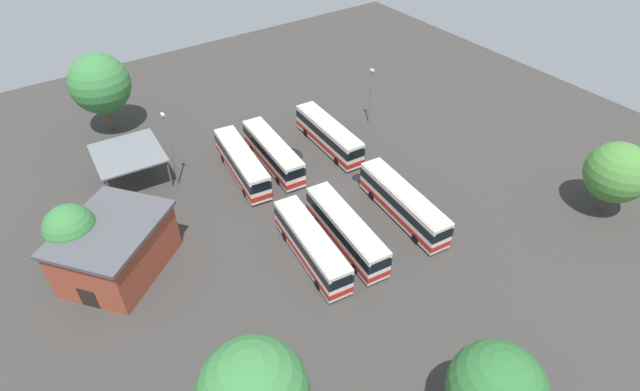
{
  "coord_description": "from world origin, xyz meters",
  "views": [
    {
      "loc": [
        35.81,
        -24.92,
        35.55
      ],
      "look_at": [
        1.5,
        -1.11,
        1.56
      ],
      "focal_mm": 28.04,
      "sensor_mm": 36.0,
      "label": 1
    }
  ],
  "objects_px": {
    "bus_row0_slot1": "(273,152)",
    "tree_northeast": "(496,390)",
    "bus_row1_slot0": "(311,245)",
    "tree_west_edge": "(70,229)",
    "bus_row0_slot0": "(242,163)",
    "bus_row1_slot1": "(346,230)",
    "bus_row1_slot3": "(403,203)",
    "lamp_post_mid_lot": "(371,94)",
    "bus_row0_slot3": "(329,135)",
    "tree_south_edge": "(617,172)",
    "tree_east_edge": "(100,84)",
    "maintenance_shelter": "(128,154)",
    "lamp_post_far_corner": "(170,148)",
    "depot_building": "(115,248)"
  },
  "relations": [
    {
      "from": "lamp_post_far_corner",
      "to": "tree_northeast",
      "type": "xyz_separation_m",
      "value": [
        39.54,
        6.26,
        0.74
      ]
    },
    {
      "from": "tree_west_edge",
      "to": "maintenance_shelter",
      "type": "bearing_deg",
      "value": 142.83
    },
    {
      "from": "bus_row1_slot1",
      "to": "tree_northeast",
      "type": "distance_m",
      "value": 21.42
    },
    {
      "from": "bus_row0_slot1",
      "to": "tree_south_edge",
      "type": "relative_size",
      "value": 1.47
    },
    {
      "from": "tree_east_edge",
      "to": "tree_northeast",
      "type": "relative_size",
      "value": 1.17
    },
    {
      "from": "bus_row1_slot1",
      "to": "bus_row1_slot3",
      "type": "distance_m",
      "value": 7.44
    },
    {
      "from": "bus_row0_slot0",
      "to": "bus_row1_slot0",
      "type": "relative_size",
      "value": 1.03
    },
    {
      "from": "depot_building",
      "to": "tree_east_edge",
      "type": "xyz_separation_m",
      "value": [
        -25.72,
        6.98,
        4.03
      ]
    },
    {
      "from": "bus_row1_slot1",
      "to": "tree_south_edge",
      "type": "xyz_separation_m",
      "value": [
        11.7,
        25.79,
        3.28
      ]
    },
    {
      "from": "tree_west_edge",
      "to": "depot_building",
      "type": "bearing_deg",
      "value": 52.85
    },
    {
      "from": "maintenance_shelter",
      "to": "tree_east_edge",
      "type": "bearing_deg",
      "value": 174.02
    },
    {
      "from": "lamp_post_far_corner",
      "to": "bus_row1_slot0",
      "type": "bearing_deg",
      "value": 18.05
    },
    {
      "from": "bus_row0_slot0",
      "to": "bus_row1_slot1",
      "type": "relative_size",
      "value": 1.0
    },
    {
      "from": "bus_row0_slot0",
      "to": "bus_row1_slot1",
      "type": "distance_m",
      "value": 16.32
    },
    {
      "from": "bus_row1_slot0",
      "to": "maintenance_shelter",
      "type": "relative_size",
      "value": 1.44
    },
    {
      "from": "depot_building",
      "to": "bus_row1_slot3",
      "type": "bearing_deg",
      "value": 70.48
    },
    {
      "from": "depot_building",
      "to": "tree_northeast",
      "type": "height_order",
      "value": "tree_northeast"
    },
    {
      "from": "bus_row0_slot1",
      "to": "tree_northeast",
      "type": "relative_size",
      "value": 1.35
    },
    {
      "from": "bus_row1_slot0",
      "to": "bus_row1_slot1",
      "type": "relative_size",
      "value": 0.97
    },
    {
      "from": "depot_building",
      "to": "tree_northeast",
      "type": "distance_m",
      "value": 34.16
    },
    {
      "from": "bus_row0_slot0",
      "to": "maintenance_shelter",
      "type": "xyz_separation_m",
      "value": [
        -6.73,
        -10.78,
        1.69
      ]
    },
    {
      "from": "tree_northeast",
      "to": "tree_west_edge",
      "type": "distance_m",
      "value": 37.23
    },
    {
      "from": "lamp_post_mid_lot",
      "to": "lamp_post_far_corner",
      "type": "relative_size",
      "value": 0.83
    },
    {
      "from": "depot_building",
      "to": "bus_row1_slot1",
      "type": "bearing_deg",
      "value": 64.15
    },
    {
      "from": "bus_row0_slot3",
      "to": "tree_south_edge",
      "type": "height_order",
      "value": "tree_south_edge"
    },
    {
      "from": "lamp_post_mid_lot",
      "to": "lamp_post_far_corner",
      "type": "bearing_deg",
      "value": -93.7
    },
    {
      "from": "lamp_post_mid_lot",
      "to": "tree_west_edge",
      "type": "bearing_deg",
      "value": -82.0
    },
    {
      "from": "lamp_post_mid_lot",
      "to": "tree_south_edge",
      "type": "distance_m",
      "value": 30.14
    },
    {
      "from": "maintenance_shelter",
      "to": "bus_row0_slot1",
      "type": "bearing_deg",
      "value": 65.14
    },
    {
      "from": "bus_row1_slot1",
      "to": "tree_east_edge",
      "type": "bearing_deg",
      "value": -160.38
    },
    {
      "from": "depot_building",
      "to": "bus_row0_slot3",
      "type": "bearing_deg",
      "value": 101.56
    },
    {
      "from": "tree_northeast",
      "to": "tree_south_edge",
      "type": "xyz_separation_m",
      "value": [
        -9.01,
        29.58,
        -0.68
      ]
    },
    {
      "from": "lamp_post_far_corner",
      "to": "tree_northeast",
      "type": "height_order",
      "value": "lamp_post_far_corner"
    },
    {
      "from": "bus_row1_slot3",
      "to": "tree_northeast",
      "type": "height_order",
      "value": "tree_northeast"
    },
    {
      "from": "lamp_post_mid_lot",
      "to": "bus_row1_slot3",
      "type": "bearing_deg",
      "value": -28.82
    },
    {
      "from": "bus_row1_slot3",
      "to": "lamp_post_mid_lot",
      "type": "bearing_deg",
      "value": 151.18
    },
    {
      "from": "depot_building",
      "to": "maintenance_shelter",
      "type": "distance_m",
      "value": 14.48
    },
    {
      "from": "bus_row0_slot3",
      "to": "lamp_post_far_corner",
      "type": "height_order",
      "value": "lamp_post_far_corner"
    },
    {
      "from": "bus_row0_slot3",
      "to": "tree_northeast",
      "type": "xyz_separation_m",
      "value": [
        35.96,
        -12.61,
        3.95
      ]
    },
    {
      "from": "bus_row1_slot0",
      "to": "tree_west_edge",
      "type": "distance_m",
      "value": 21.81
    },
    {
      "from": "bus_row0_slot3",
      "to": "lamp_post_far_corner",
      "type": "relative_size",
      "value": 1.33
    },
    {
      "from": "tree_east_edge",
      "to": "tree_south_edge",
      "type": "height_order",
      "value": "tree_east_edge"
    },
    {
      "from": "bus_row0_slot0",
      "to": "tree_northeast",
      "type": "relative_size",
      "value": 1.36
    },
    {
      "from": "tree_east_edge",
      "to": "lamp_post_far_corner",
      "type": "bearing_deg",
      "value": 8.64
    },
    {
      "from": "lamp_post_far_corner",
      "to": "tree_west_edge",
      "type": "bearing_deg",
      "value": -59.4
    },
    {
      "from": "bus_row0_slot3",
      "to": "bus_row1_slot1",
      "type": "xyz_separation_m",
      "value": [
        15.26,
        -8.81,
        -0.0
      ]
    },
    {
      "from": "bus_row1_slot3",
      "to": "maintenance_shelter",
      "type": "relative_size",
      "value": 1.56
    },
    {
      "from": "bus_row0_slot1",
      "to": "tree_west_edge",
      "type": "height_order",
      "value": "tree_west_edge"
    },
    {
      "from": "tree_northeast",
      "to": "bus_row1_slot0",
      "type": "bearing_deg",
      "value": -179.48
    },
    {
      "from": "bus_row1_slot0",
      "to": "bus_row0_slot1",
      "type": "bearing_deg",
      "value": 162.26
    }
  ]
}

